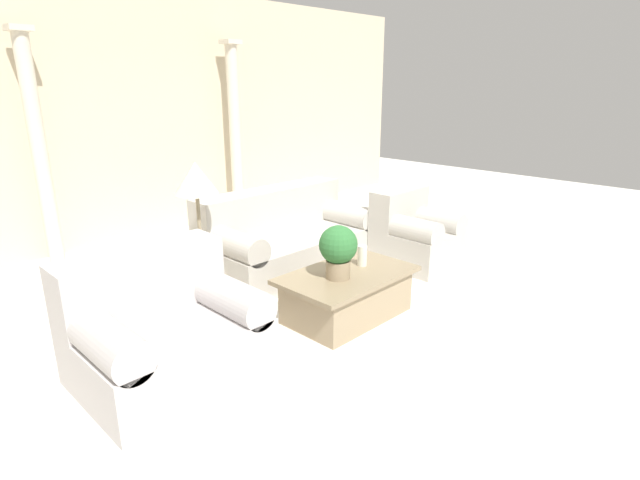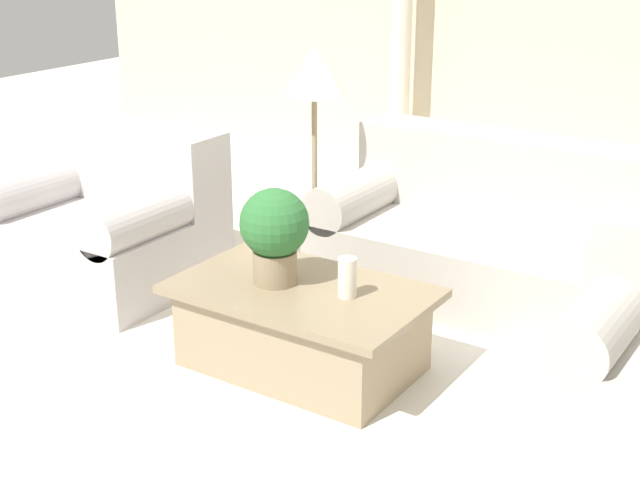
# 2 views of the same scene
# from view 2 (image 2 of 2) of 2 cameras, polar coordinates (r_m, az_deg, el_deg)

# --- Properties ---
(ground_plane) EXTENTS (16.00, 16.00, 0.00)m
(ground_plane) POSITION_cam_2_polar(r_m,az_deg,el_deg) (4.68, 3.53, -6.24)
(ground_plane) COLOR silver
(sofa_long) EXTENTS (1.91, 0.98, 0.89)m
(sofa_long) POSITION_cam_2_polar(r_m,az_deg,el_deg) (5.13, 11.23, 0.15)
(sofa_long) COLOR #B7B2A8
(sofa_long) RESTS_ON ground_plane
(loveseat) EXTENTS (1.20, 0.98, 0.89)m
(loveseat) POSITION_cam_2_polar(r_m,az_deg,el_deg) (5.46, -13.25, 1.36)
(loveseat) COLOR #BEB8B6
(loveseat) RESTS_ON ground_plane
(coffee_table) EXTENTS (1.21, 0.75, 0.42)m
(coffee_table) POSITION_cam_2_polar(r_m,az_deg,el_deg) (4.30, -1.15, -5.56)
(coffee_table) COLOR #998466
(coffee_table) RESTS_ON ground_plane
(potted_plant) EXTENTS (0.33, 0.33, 0.46)m
(potted_plant) POSITION_cam_2_polar(r_m,az_deg,el_deg) (4.18, -2.93, 0.63)
(potted_plant) COLOR #937F60
(potted_plant) RESTS_ON coffee_table
(pillar_candle) EXTENTS (0.09, 0.09, 0.19)m
(pillar_candle) POSITION_cam_2_polar(r_m,az_deg,el_deg) (4.08, 1.76, -2.42)
(pillar_candle) COLOR silver
(pillar_candle) RESTS_ON coffee_table
(floor_lamp) EXTENTS (0.39, 0.39, 1.35)m
(floor_lamp) POSITION_cam_2_polar(r_m,az_deg,el_deg) (5.34, -0.37, 10.03)
(floor_lamp) COLOR gray
(floor_lamp) RESTS_ON ground_plane
(column_left) EXTENTS (0.24, 0.24, 2.59)m
(column_left) POSITION_cam_2_polar(r_m,az_deg,el_deg) (7.47, 5.28, 14.34)
(column_left) COLOR beige
(column_left) RESTS_ON ground_plane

